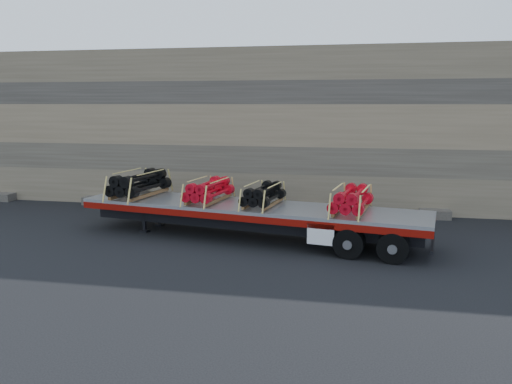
% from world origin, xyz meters
% --- Properties ---
extents(ground, '(120.00, 120.00, 0.00)m').
position_xyz_m(ground, '(0.00, 0.00, 0.00)').
color(ground, black).
rests_on(ground, ground).
extents(rock_wall, '(44.00, 3.00, 7.00)m').
position_xyz_m(rock_wall, '(0.00, 6.50, 3.50)').
color(rock_wall, '#7A6B54').
rests_on(rock_wall, ground).
extents(trailer, '(12.33, 4.37, 1.21)m').
position_xyz_m(trailer, '(0.16, 0.23, 0.61)').
color(trailer, '#B5B7BD').
rests_on(trailer, ground).
extents(bundle_front, '(1.67, 2.70, 0.89)m').
position_xyz_m(bundle_front, '(-4.18, 0.98, 1.66)').
color(bundle_front, black).
rests_on(bundle_front, trailer).
extents(bundle_midfront, '(1.42, 2.28, 0.76)m').
position_xyz_m(bundle_midfront, '(-1.35, 0.49, 1.59)').
color(bundle_midfront, red).
rests_on(bundle_midfront, trailer).
extents(bundle_midrear, '(1.33, 2.14, 0.71)m').
position_xyz_m(bundle_midrear, '(0.67, 0.14, 1.57)').
color(bundle_midrear, black).
rests_on(bundle_midrear, trailer).
extents(bundle_rear, '(1.45, 2.33, 0.77)m').
position_xyz_m(bundle_rear, '(3.62, -0.37, 1.60)').
color(bundle_rear, red).
rests_on(bundle_rear, trailer).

